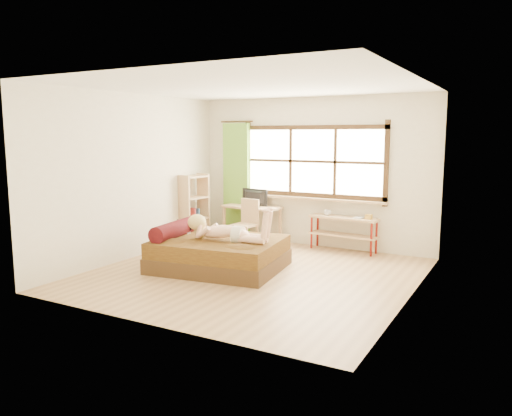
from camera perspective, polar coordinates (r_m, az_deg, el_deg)
The scene contains 18 objects.
floor at distance 7.38m, azimuth -0.39°, elevation -7.57°, with size 4.50×4.50×0.00m, color #9E754C.
ceiling at distance 7.13m, azimuth -0.41°, elevation 13.78°, with size 4.50×4.50×0.00m, color white.
wall_back at distance 9.15m, azimuth 6.50°, elevation 4.06°, with size 4.50×4.50×0.00m, color silver.
wall_front at distance 5.29m, azimuth -12.37°, elevation 0.83°, with size 4.50×4.50×0.00m, color silver.
wall_left at distance 8.46m, azimuth -13.86°, elevation 3.52°, with size 4.50×4.50×0.00m, color silver.
wall_right at distance 6.35m, azimuth 17.62°, elevation 1.85°, with size 4.50×4.50×0.00m, color silver.
window at distance 9.12m, azimuth 6.45°, elevation 5.05°, with size 2.80×0.16×1.46m.
curtain at distance 9.76m, azimuth -2.25°, elevation 3.19°, with size 0.55×0.10×2.20m, color #5A9227.
bed at distance 7.66m, azimuth -4.52°, elevation -5.08°, with size 2.03×1.71×0.70m.
woman at distance 7.42m, azimuth -3.48°, elevation -1.65°, with size 1.29×0.37×0.55m, color beige, non-canonical shape.
kitten at distance 8.06m, azimuth -8.14°, elevation -2.12°, with size 0.28×0.11×0.22m, color black, non-canonical shape.
desk at distance 9.45m, azimuth -0.48°, elevation -0.32°, with size 1.16×0.62×0.69m.
monitor at distance 9.46m, azimuth -0.34°, elevation 1.23°, with size 0.56×0.07×0.32m, color black.
chair at distance 9.10m, azimuth -1.03°, elevation -1.41°, with size 0.43×0.43×0.87m.
pipe_shelf at distance 8.86m, azimuth 10.03°, elevation -2.03°, with size 1.24×0.40×0.69m.
cup at distance 8.93m, azimuth 8.17°, elevation -0.54°, with size 0.12×0.12×0.10m, color gray.
book at distance 8.78m, azimuth 11.22°, elevation -1.04°, with size 0.15×0.21×0.02m, color gray.
bookshelf at distance 9.53m, azimuth -7.14°, elevation -0.01°, with size 0.40×0.60×1.28m.
Camera 1 is at (3.46, -6.20, 2.02)m, focal length 35.00 mm.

